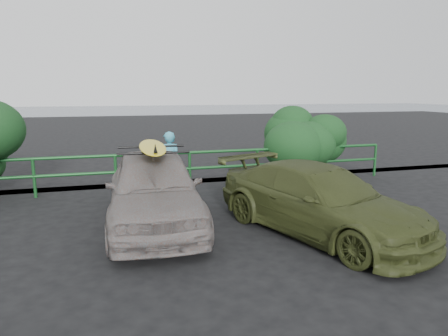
{
  "coord_description": "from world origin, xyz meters",
  "views": [
    {
      "loc": [
        -1.0,
        -5.79,
        2.67
      ],
      "look_at": [
        1.13,
        1.88,
        1.14
      ],
      "focal_mm": 32.0,
      "sensor_mm": 36.0,
      "label": 1
    }
  ],
  "objects_px": {
    "guardrail": "(154,171)",
    "olive_vehicle": "(319,200)",
    "sedan": "(154,188)",
    "man": "(169,162)",
    "surfboard": "(152,147)"
  },
  "relations": [
    {
      "from": "guardrail",
      "to": "olive_vehicle",
      "type": "height_order",
      "value": "olive_vehicle"
    },
    {
      "from": "sedan",
      "to": "man",
      "type": "relative_size",
      "value": 2.72
    },
    {
      "from": "sedan",
      "to": "surfboard",
      "type": "relative_size",
      "value": 1.81
    },
    {
      "from": "guardrail",
      "to": "surfboard",
      "type": "relative_size",
      "value": 5.71
    },
    {
      "from": "guardrail",
      "to": "man",
      "type": "bearing_deg",
      "value": -41.02
    },
    {
      "from": "olive_vehicle",
      "to": "man",
      "type": "xyz_separation_m",
      "value": [
        -2.29,
        3.91,
        0.17
      ]
    },
    {
      "from": "guardrail",
      "to": "sedan",
      "type": "xyz_separation_m",
      "value": [
        -0.28,
        -2.91,
        0.24
      ]
    },
    {
      "from": "man",
      "to": "surfboard",
      "type": "distance_m",
      "value": 2.77
    },
    {
      "from": "guardrail",
      "to": "olive_vehicle",
      "type": "distance_m",
      "value": 5.02
    },
    {
      "from": "man",
      "to": "guardrail",
      "type": "bearing_deg",
      "value": -39.75
    },
    {
      "from": "olive_vehicle",
      "to": "surfboard",
      "type": "height_order",
      "value": "surfboard"
    },
    {
      "from": "guardrail",
      "to": "surfboard",
      "type": "bearing_deg",
      "value": -95.52
    },
    {
      "from": "sedan",
      "to": "olive_vehicle",
      "type": "distance_m",
      "value": 3.25
    },
    {
      "from": "sedan",
      "to": "man",
      "type": "xyz_separation_m",
      "value": [
        0.67,
        2.57,
        0.06
      ]
    },
    {
      "from": "sedan",
      "to": "man",
      "type": "bearing_deg",
      "value": 77.76
    }
  ]
}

